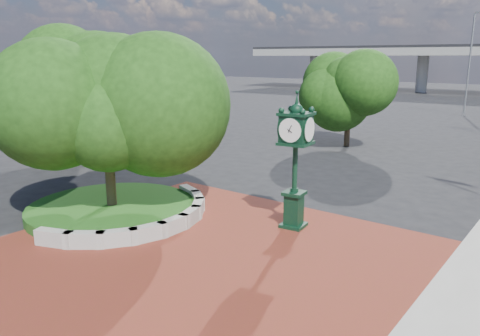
# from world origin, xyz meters

# --- Properties ---
(ground) EXTENTS (200.00, 200.00, 0.00)m
(ground) POSITION_xyz_m (0.00, 0.00, 0.00)
(ground) COLOR black
(ground) RESTS_ON ground
(plaza) EXTENTS (12.00, 12.00, 0.04)m
(plaza) POSITION_xyz_m (0.00, -1.00, 0.02)
(plaza) COLOR brown
(plaza) RESTS_ON ground
(planter_wall) EXTENTS (2.96, 6.77, 0.54)m
(planter_wall) POSITION_xyz_m (-2.71, -0.00, 0.27)
(planter_wall) COLOR #9E9B93
(planter_wall) RESTS_ON ground
(grass_bed) EXTENTS (6.10, 6.10, 0.40)m
(grass_bed) POSITION_xyz_m (-5.00, 0.00, 0.20)
(grass_bed) COLOR #1C4A15
(grass_bed) RESTS_ON ground
(tree_planter) EXTENTS (5.20, 5.20, 6.33)m
(tree_planter) POSITION_xyz_m (-5.00, 0.00, 3.72)
(tree_planter) COLOR #38281C
(tree_planter) RESTS_ON ground
(tree_northwest) EXTENTS (5.60, 5.60, 6.93)m
(tree_northwest) POSITION_xyz_m (-13.00, 5.00, 4.12)
(tree_northwest) COLOR #38281C
(tree_northwest) RESTS_ON ground
(tree_street) EXTENTS (4.40, 4.40, 5.45)m
(tree_street) POSITION_xyz_m (-4.00, 18.00, 3.24)
(tree_street) COLOR #38281C
(tree_street) RESTS_ON ground
(post_clock) EXTENTS (1.05, 1.05, 4.60)m
(post_clock) POSITION_xyz_m (1.06, 2.91, 2.53)
(post_clock) COLOR black
(post_clock) RESTS_ON ground
(street_lamp_far) EXTENTS (2.21, 0.42, 9.84)m
(street_lamp_far) POSITION_xyz_m (-1.48, 39.96, 5.77)
(street_lamp_far) COLOR slate
(street_lamp_far) RESTS_ON ground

